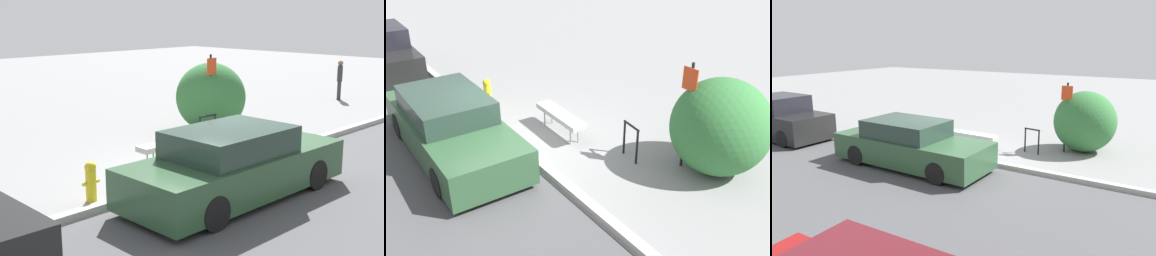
% 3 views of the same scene
% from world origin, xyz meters
% --- Properties ---
extents(ground_plane, '(60.00, 60.00, 0.00)m').
position_xyz_m(ground_plane, '(0.00, 0.00, 0.00)').
color(ground_plane, gray).
extents(curb, '(60.00, 0.20, 0.13)m').
position_xyz_m(curb, '(0.00, 0.00, 0.07)').
color(curb, '#A8A8A3').
rests_on(curb, ground_plane).
extents(bench, '(1.74, 0.45, 0.55)m').
position_xyz_m(bench, '(-0.11, 1.20, 0.48)').
color(bench, '#99999E').
rests_on(bench, ground_plane).
extents(bike_rack, '(0.55, 0.13, 0.83)m').
position_xyz_m(bike_rack, '(1.76, 1.79, 0.50)').
color(bike_rack, black).
rests_on(bike_rack, ground_plane).
extents(sign_post, '(0.36, 0.08, 2.30)m').
position_xyz_m(sign_post, '(2.63, 2.48, 1.38)').
color(sign_post, black).
rests_on(sign_post, ground_plane).
extents(fire_hydrant, '(0.36, 0.22, 0.77)m').
position_xyz_m(fire_hydrant, '(-2.79, 0.50, 0.41)').
color(fire_hydrant, gold).
rests_on(fire_hydrant, ground_plane).
extents(shrub_hedge, '(2.01, 2.05, 2.00)m').
position_xyz_m(shrub_hedge, '(3.13, 2.95, 1.00)').
color(shrub_hedge, '#337038').
rests_on(shrub_hedge, ground_plane).
extents(parked_car_near, '(4.75, 1.83, 1.36)m').
position_xyz_m(parked_car_near, '(-0.77, -1.27, 0.63)').
color(parked_car_near, black).
rests_on(parked_car_near, ground_plane).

